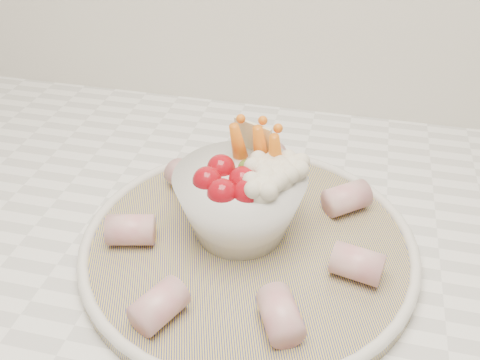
# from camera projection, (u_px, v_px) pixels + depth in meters

# --- Properties ---
(serving_platter) EXTENTS (0.45, 0.45, 0.02)m
(serving_platter) POSITION_uv_depth(u_px,v_px,m) (249.00, 244.00, 0.58)
(serving_platter) COLOR navy
(serving_platter) RESTS_ON kitchen_counter
(veggie_bowl) EXTENTS (0.14, 0.14, 0.12)m
(veggie_bowl) POSITION_uv_depth(u_px,v_px,m) (243.00, 198.00, 0.56)
(veggie_bowl) COLOR white
(veggie_bowl) RESTS_ON serving_platter
(cured_meat_rolls) EXTENTS (0.29, 0.31, 0.03)m
(cured_meat_rolls) POSITION_uv_depth(u_px,v_px,m) (248.00, 229.00, 0.57)
(cured_meat_rolls) COLOR #BF5767
(cured_meat_rolls) RESTS_ON serving_platter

